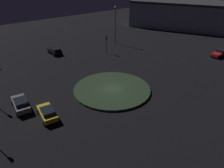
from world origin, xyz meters
name	(u,v)px	position (x,y,z in m)	size (l,w,h in m)	color
ground_plane	(112,90)	(0.00, 0.00, 0.00)	(120.33, 120.33, 0.00)	black
roundabout_island	(112,89)	(0.00, 0.00, 0.17)	(12.37, 12.37, 0.33)	#263823
car_grey	(21,104)	(-13.14, 4.00, 0.80)	(2.50, 4.68, 1.54)	slate
car_red	(219,53)	(28.23, -3.44, 0.77)	(3.93, 2.03, 1.46)	red
car_black	(55,51)	(0.47, 21.24, 0.79)	(2.09, 4.02, 1.48)	black
car_yellow	(47,113)	(-11.17, -0.31, 0.78)	(2.46, 4.28, 1.48)	gold
traffic_light_northeast	(106,41)	(10.03, 14.25, 2.92)	(0.37, 0.39, 4.09)	#2D2D2D
streetlamp_northeast	(115,20)	(16.37, 18.63, 6.19)	(0.56, 0.56, 9.37)	#4C4C51
store_building	(194,15)	(46.93, 15.06, 4.18)	(29.59, 41.96, 8.36)	#8C939E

